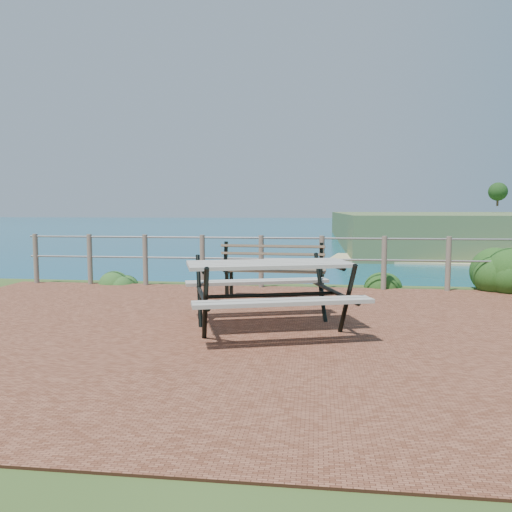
{
  "coord_description": "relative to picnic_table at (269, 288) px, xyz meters",
  "views": [
    {
      "loc": [
        1.06,
        -6.08,
        1.51
      ],
      "look_at": [
        0.07,
        1.99,
        0.75
      ],
      "focal_mm": 35.0,
      "sensor_mm": 36.0,
      "label": 1
    }
  ],
  "objects": [
    {
      "name": "ocean",
      "position": [
        -0.47,
        199.99,
        -0.54
      ],
      "size": [
        1200.0,
        1200.0,
        0.0
      ],
      "primitive_type": "plane",
      "color": "#136974",
      "rests_on": "ground"
    },
    {
      "name": "safety_railing",
      "position": [
        -0.47,
        3.34,
        0.04
      ],
      "size": [
        9.4,
        0.1,
        1.0
      ],
      "color": "#6B5B4C",
      "rests_on": "ground"
    },
    {
      "name": "shrub_lip_west",
      "position": [
        -3.3,
        3.68,
        -0.54
      ],
      "size": [
        0.77,
        0.77,
        0.51
      ],
      "primitive_type": "ellipsoid",
      "color": "#2F5620",
      "rests_on": "ground"
    },
    {
      "name": "shrub_right_edge",
      "position": [
        4.11,
        3.51,
        -0.54
      ],
      "size": [
        0.94,
        0.94,
        1.34
      ],
      "primitive_type": "ellipsoid",
      "color": "#194314",
      "rests_on": "ground"
    },
    {
      "name": "park_bench",
      "position": [
        -0.12,
        2.22,
        0.1
      ],
      "size": [
        1.73,
        0.53,
        0.96
      ],
      "rotation": [
        0.0,
        0.0,
        -0.06
      ],
      "color": "brown",
      "rests_on": "ground"
    },
    {
      "name": "picnic_table",
      "position": [
        0.0,
        0.0,
        0.0
      ],
      "size": [
        2.15,
        1.67,
        0.84
      ],
      "rotation": [
        0.0,
        0.0,
        0.3
      ],
      "color": "#9A968A",
      "rests_on": "ground"
    },
    {
      "name": "ground",
      "position": [
        -0.47,
        -0.01,
        -0.54
      ],
      "size": [
        10.0,
        7.0,
        0.12
      ],
      "primitive_type": "cube",
      "color": "brown",
      "rests_on": "ground"
    },
    {
      "name": "shrub_lip_east",
      "position": [
        2.02,
        3.83,
        -0.54
      ],
      "size": [
        0.68,
        0.68,
        0.39
      ],
      "primitive_type": "ellipsoid",
      "color": "#194314",
      "rests_on": "ground"
    }
  ]
}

